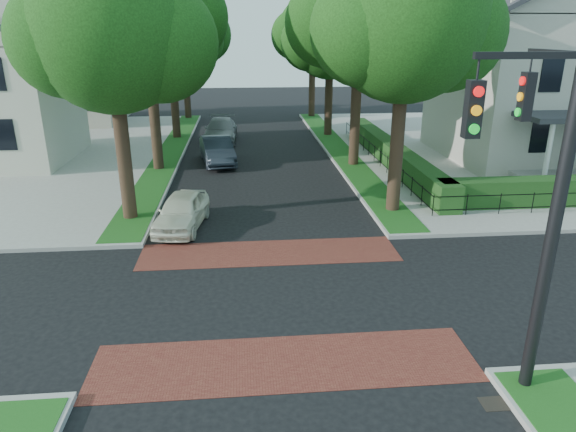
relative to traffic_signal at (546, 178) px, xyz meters
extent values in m
plane|color=black|center=(-4.89, 4.41, -4.71)|extent=(120.00, 120.00, 0.00)
cube|color=gray|center=(14.61, 23.41, -4.63)|extent=(30.00, 30.00, 0.15)
cube|color=maroon|center=(-4.89, 7.61, -4.70)|extent=(9.00, 2.20, 0.01)
cube|color=maroon|center=(-4.89, 1.21, -4.70)|extent=(9.00, 2.20, 0.01)
cube|color=black|center=(-0.59, -0.59, -4.70)|extent=(0.65, 0.45, 0.01)
cube|color=#184714|center=(0.51, 23.51, -4.55)|extent=(1.60, 29.80, 0.02)
cube|color=#184714|center=(-10.29, 23.51, -4.55)|extent=(1.60, 29.80, 0.02)
cylinder|color=black|center=(0.61, 11.41, -0.88)|extent=(0.56, 0.56, 7.35)
sphere|color=#14330D|center=(0.61, 11.41, 3.00)|extent=(6.20, 6.20, 6.20)
sphere|color=#14330D|center=(2.32, 11.71, 2.60)|extent=(4.65, 4.65, 4.65)
sphere|color=#14330D|center=(-0.94, 11.21, 2.70)|extent=(4.34, 4.34, 4.34)
sphere|color=#14330D|center=(0.71, 12.96, 3.50)|extent=(4.03, 4.03, 4.03)
cylinder|color=black|center=(0.61, 19.41, -0.71)|extent=(0.56, 0.56, 7.70)
sphere|color=#14330D|center=(0.61, 19.41, 3.36)|extent=(6.60, 6.60, 6.60)
sphere|color=#14330D|center=(2.43, 19.71, 2.96)|extent=(4.95, 4.95, 4.95)
sphere|color=#14330D|center=(-1.04, 19.21, 3.06)|extent=(4.62, 4.62, 4.62)
sphere|color=#14330D|center=(0.71, 21.06, 3.86)|extent=(4.29, 4.29, 4.29)
cylinder|color=black|center=(0.61, 28.41, -1.23)|extent=(0.56, 0.56, 6.65)
sphere|color=#14330D|center=(0.61, 28.41, 2.28)|extent=(5.80, 5.80, 5.80)
sphere|color=#14330D|center=(2.21, 28.71, 1.88)|extent=(4.35, 4.35, 4.35)
sphere|color=#14330D|center=(-0.84, 28.21, 1.98)|extent=(4.06, 4.06, 4.06)
sphere|color=#14330D|center=(0.71, 29.86, 2.78)|extent=(3.77, 3.77, 3.77)
cylinder|color=black|center=(0.61, 37.41, -1.06)|extent=(0.56, 0.56, 7.00)
sphere|color=#14330D|center=(0.61, 37.41, 2.64)|extent=(6.00, 6.00, 6.00)
sphere|color=#14330D|center=(2.26, 37.71, 2.24)|extent=(4.50, 4.50, 4.50)
sphere|color=#14330D|center=(-0.89, 37.21, 2.34)|extent=(4.20, 4.20, 4.20)
sphere|color=#14330D|center=(0.71, 38.91, 3.14)|extent=(3.90, 3.90, 3.90)
cylinder|color=black|center=(-10.39, 11.41, -1.06)|extent=(0.56, 0.56, 7.00)
sphere|color=#14330D|center=(-10.39, 11.41, 2.64)|extent=(6.00, 6.00, 6.00)
sphere|color=#14330D|center=(-8.74, 11.71, 2.24)|extent=(4.50, 4.50, 4.50)
sphere|color=#14330D|center=(-11.89, 11.21, 2.34)|extent=(4.20, 4.20, 4.20)
sphere|color=#14330D|center=(-10.29, 12.91, 3.14)|extent=(3.90, 3.90, 3.90)
cylinder|color=black|center=(-10.39, 19.41, -0.53)|extent=(0.56, 0.56, 8.05)
sphere|color=#14330D|center=(-10.39, 19.41, 3.72)|extent=(6.40, 6.40, 6.40)
sphere|color=#14330D|center=(-8.63, 19.71, 3.32)|extent=(4.80, 4.80, 4.80)
sphere|color=#14330D|center=(-11.99, 19.21, 3.42)|extent=(4.48, 4.48, 4.48)
cylinder|color=black|center=(-10.39, 28.41, -1.13)|extent=(0.56, 0.56, 6.86)
sphere|color=#14330D|center=(-10.39, 28.41, 2.50)|extent=(5.60, 5.60, 5.60)
sphere|color=#14330D|center=(-8.85, 28.71, 2.10)|extent=(4.20, 4.20, 4.20)
sphere|color=#14330D|center=(-11.79, 28.21, 2.20)|extent=(3.92, 3.92, 3.92)
sphere|color=#14330D|center=(-10.29, 29.81, 3.00)|extent=(3.64, 3.64, 3.64)
cylinder|color=black|center=(-10.39, 37.41, -0.99)|extent=(0.56, 0.56, 7.14)
sphere|color=#14330D|center=(-10.39, 37.41, 2.79)|extent=(6.20, 6.20, 6.20)
sphere|color=#14330D|center=(-8.68, 37.71, 2.39)|extent=(4.65, 4.65, 4.65)
sphere|color=#14330D|center=(-11.94, 37.21, 2.49)|extent=(4.34, 4.34, 4.34)
sphere|color=#14330D|center=(-10.29, 38.96, 3.29)|extent=(4.03, 4.03, 4.03)
cube|color=#1A4317|center=(2.81, 19.41, -3.96)|extent=(1.00, 18.00, 1.20)
cube|color=beige|center=(12.61, 20.41, -0.56)|extent=(12.00, 10.00, 8.00)
cylinder|color=white|center=(8.41, 13.26, -2.71)|extent=(0.24, 0.24, 3.00)
cube|color=maroon|center=(-17.69, 20.81, 3.76)|extent=(0.80, 0.80, 3.64)
cube|color=beige|center=(-20.39, 36.41, -1.31)|extent=(9.00, 8.00, 6.50)
cube|color=maroon|center=(-17.69, 34.81, 3.76)|extent=(0.80, 0.80, 3.64)
cylinder|color=black|center=(0.21, -0.19, -0.56)|extent=(0.26, 0.26, 8.00)
cube|color=black|center=(-0.79, -0.19, 2.24)|extent=(2.00, 0.12, 0.12)
cube|color=black|center=(0.21, 0.71, 2.24)|extent=(0.12, 1.80, 0.12)
cube|color=black|center=(-1.69, -0.19, 1.34)|extent=(0.28, 0.22, 1.00)
cylinder|color=red|center=(-1.69, -0.32, 1.66)|extent=(0.18, 0.05, 0.18)
cylinder|color=orange|center=(-1.69, -0.32, 1.34)|extent=(0.18, 0.05, 0.18)
cylinder|color=#0CB226|center=(-1.69, -0.32, 1.02)|extent=(0.18, 0.05, 0.18)
cube|color=black|center=(0.21, 1.51, 1.34)|extent=(0.22, 0.28, 1.00)
cylinder|color=red|center=(0.08, 1.51, 1.66)|extent=(0.05, 0.18, 0.18)
cylinder|color=orange|center=(0.08, 1.51, 1.34)|extent=(0.05, 0.18, 0.18)
cylinder|color=#0CB226|center=(0.08, 1.51, 1.02)|extent=(0.05, 0.18, 0.18)
imported|color=silver|center=(-8.17, 10.40, -4.02)|extent=(2.21, 4.23, 1.37)
imported|color=#202730|center=(-7.19, 20.85, -3.93)|extent=(2.40, 4.91, 1.55)
imported|color=slate|center=(-7.19, 27.36, -3.93)|extent=(2.36, 5.45, 1.56)
camera|label=1|loc=(-5.73, -8.91, 2.62)|focal=32.00mm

